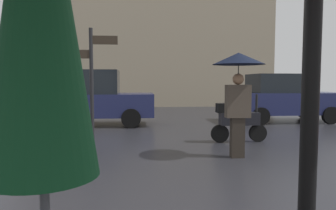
{
  "coord_description": "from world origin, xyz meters",
  "views": [
    {
      "loc": [
        -0.76,
        -2.52,
        1.56
      ],
      "look_at": [
        -0.12,
        3.89,
        1.08
      ],
      "focal_mm": 33.47,
      "sensor_mm": 36.0,
      "label": 1
    }
  ],
  "objects_px": {
    "pedestrian_with_umbrella": "(238,75)",
    "parked_car_right": "(283,97)",
    "parked_car_left": "(88,98)",
    "street_signpost": "(92,78)",
    "folded_patio_umbrella_far": "(39,3)",
    "parked_scooter": "(237,121)"
  },
  "relations": [
    {
      "from": "parked_car_left",
      "to": "parked_car_right",
      "type": "relative_size",
      "value": 1.09
    },
    {
      "from": "folded_patio_umbrella_far",
      "to": "parked_car_right",
      "type": "distance_m",
      "value": 12.15
    },
    {
      "from": "pedestrian_with_umbrella",
      "to": "parked_scooter",
      "type": "distance_m",
      "value": 2.01
    },
    {
      "from": "folded_patio_umbrella_far",
      "to": "pedestrian_with_umbrella",
      "type": "xyz_separation_m",
      "value": [
        2.4,
        5.0,
        -0.15
      ]
    },
    {
      "from": "parked_car_right",
      "to": "parked_scooter",
      "type": "bearing_deg",
      "value": -134.38
    },
    {
      "from": "folded_patio_umbrella_far",
      "to": "street_signpost",
      "type": "distance_m",
      "value": 5.67
    },
    {
      "from": "parked_scooter",
      "to": "parked_car_left",
      "type": "distance_m",
      "value": 5.61
    },
    {
      "from": "parked_car_left",
      "to": "parked_car_right",
      "type": "distance_m",
      "value": 7.44
    },
    {
      "from": "parked_car_left",
      "to": "street_signpost",
      "type": "distance_m",
      "value": 4.63
    },
    {
      "from": "folded_patio_umbrella_far",
      "to": "parked_scooter",
      "type": "bearing_deg",
      "value": 66.09
    },
    {
      "from": "folded_patio_umbrella_far",
      "to": "parked_car_right",
      "type": "height_order",
      "value": "folded_patio_umbrella_far"
    },
    {
      "from": "folded_patio_umbrella_far",
      "to": "parked_car_right",
      "type": "bearing_deg",
      "value": 60.06
    },
    {
      "from": "folded_patio_umbrella_far",
      "to": "parked_scooter",
      "type": "height_order",
      "value": "folded_patio_umbrella_far"
    },
    {
      "from": "pedestrian_with_umbrella",
      "to": "parked_car_right",
      "type": "distance_m",
      "value": 6.65
    },
    {
      "from": "folded_patio_umbrella_far",
      "to": "parked_car_right",
      "type": "relative_size",
      "value": 0.64
    },
    {
      "from": "pedestrian_with_umbrella",
      "to": "parked_car_right",
      "type": "relative_size",
      "value": 0.52
    },
    {
      "from": "folded_patio_umbrella_far",
      "to": "parked_car_left",
      "type": "distance_m",
      "value": 10.28
    },
    {
      "from": "street_signpost",
      "to": "parked_car_right",
      "type": "bearing_deg",
      "value": 36.21
    },
    {
      "from": "parked_scooter",
      "to": "parked_car_right",
      "type": "bearing_deg",
      "value": 59.27
    },
    {
      "from": "folded_patio_umbrella_far",
      "to": "parked_car_right",
      "type": "xyz_separation_m",
      "value": [
        6.05,
        10.5,
        -0.9
      ]
    },
    {
      "from": "pedestrian_with_umbrella",
      "to": "street_signpost",
      "type": "distance_m",
      "value": 3.07
    },
    {
      "from": "parked_car_left",
      "to": "parked_car_right",
      "type": "xyz_separation_m",
      "value": [
        7.43,
        0.35,
        -0.05
      ]
    }
  ]
}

